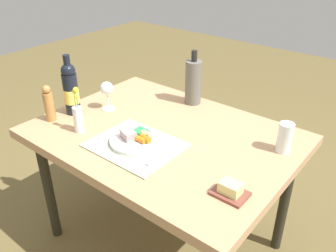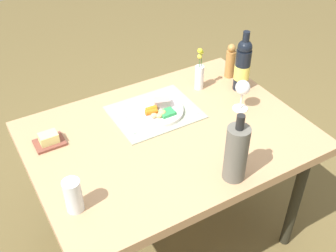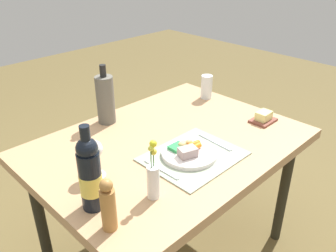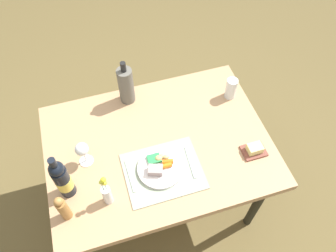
% 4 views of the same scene
% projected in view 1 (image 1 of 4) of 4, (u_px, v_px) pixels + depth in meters
% --- Properties ---
extents(ground_plane, '(8.00, 8.00, 0.00)m').
position_uv_depth(ground_plane, '(164.00, 239.00, 2.09)').
color(ground_plane, brown).
extents(dining_table, '(1.24, 0.91, 0.73)m').
position_uv_depth(dining_table, '(164.00, 144.00, 1.77)').
color(dining_table, tan).
rests_on(dining_table, ground_plane).
extents(placemat, '(0.41, 0.33, 0.01)m').
position_uv_depth(placemat, '(136.00, 145.00, 1.63)').
color(placemat, '#97A58C').
rests_on(placemat, dining_table).
extents(dinner_plate, '(0.24, 0.24, 0.06)m').
position_uv_depth(dinner_plate, '(136.00, 139.00, 1.64)').
color(dinner_plate, white).
rests_on(dinner_plate, placemat).
extents(fork, '(0.02, 0.19, 0.00)m').
position_uv_depth(fork, '(113.00, 130.00, 1.74)').
color(fork, silver).
rests_on(fork, placemat).
extents(knife, '(0.03, 0.19, 0.00)m').
position_uv_depth(knife, '(163.00, 156.00, 1.55)').
color(knife, silver).
rests_on(knife, placemat).
extents(flower_vase, '(0.05, 0.05, 0.23)m').
position_uv_depth(flower_vase, '(78.00, 116.00, 1.71)').
color(flower_vase, silver).
rests_on(flower_vase, dining_table).
extents(water_tumbler, '(0.07, 0.07, 0.14)m').
position_uv_depth(water_tumbler, '(285.00, 139.00, 1.56)').
color(water_tumbler, silver).
rests_on(water_tumbler, dining_table).
extents(cooler_bottle, '(0.09, 0.09, 0.31)m').
position_uv_depth(cooler_bottle, '(193.00, 82.00, 1.97)').
color(cooler_bottle, '#5F5D53').
rests_on(cooler_bottle, dining_table).
extents(butter_dish, '(0.13, 0.10, 0.06)m').
position_uv_depth(butter_dish, '(230.00, 190.00, 1.32)').
color(butter_dish, brown).
rests_on(butter_dish, dining_table).
extents(wine_bottle, '(0.08, 0.08, 0.32)m').
position_uv_depth(wine_bottle, '(71.00, 89.00, 1.86)').
color(wine_bottle, black).
rests_on(wine_bottle, dining_table).
extents(wine_glass, '(0.08, 0.08, 0.16)m').
position_uv_depth(wine_glass, '(107.00, 90.00, 1.91)').
color(wine_glass, white).
rests_on(wine_glass, dining_table).
extents(pepper_mill, '(0.05, 0.05, 0.19)m').
position_uv_depth(pepper_mill, '(49.00, 104.00, 1.81)').
color(pepper_mill, '#AC773C').
rests_on(pepper_mill, dining_table).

